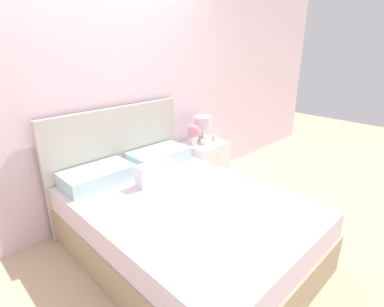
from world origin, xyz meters
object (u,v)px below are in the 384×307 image
nightstand (204,165)px  teacup (204,143)px  bed (179,221)px  table_lamp (202,123)px  flower_vase (194,132)px  alarm_clock (215,138)px

nightstand → teacup: size_ratio=4.66×
bed → teacup: bed is taller
nightstand → table_lamp: (0.04, 0.08, 0.53)m
table_lamp → teacup: (-0.10, -0.13, -0.20)m
bed → table_lamp: bearing=35.1°
flower_vase → teacup: size_ratio=1.96×
flower_vase → alarm_clock: (0.32, -0.05, -0.13)m
nightstand → teacup: (-0.06, -0.05, 0.33)m
bed → table_lamp: size_ratio=6.70×
flower_vase → teacup: (0.10, -0.07, -0.14)m
bed → alarm_clock: bed is taller
teacup → alarm_clock: (0.22, 0.02, 0.01)m
bed → teacup: size_ratio=16.09×
table_lamp → flower_vase: (-0.20, -0.05, -0.06)m
bed → nightstand: bearing=33.4°
flower_vase → table_lamp: bearing=14.5°
table_lamp → flower_vase: size_ratio=1.22×
bed → teacup: bearing=33.1°
alarm_clock → table_lamp: bearing=137.4°
flower_vase → bed: bearing=-141.4°
flower_vase → teacup: flower_vase is taller
table_lamp → alarm_clock: 0.25m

